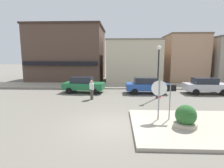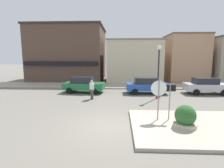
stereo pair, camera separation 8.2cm
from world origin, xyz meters
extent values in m
plane|color=#6B665B|center=(0.00, 0.00, 0.00)|extent=(160.00, 160.00, 0.00)
cube|color=#A89E8C|center=(4.30, -0.06, 0.07)|extent=(6.40, 4.80, 0.15)
cube|color=#A89E8C|center=(0.00, 12.49, 0.07)|extent=(80.00, 4.00, 0.15)
cylinder|color=gray|center=(2.57, 0.67, 1.15)|extent=(0.07, 0.07, 2.30)
cylinder|color=red|center=(2.57, 0.69, 1.87)|extent=(0.76, 0.08, 0.76)
cylinder|color=white|center=(2.57, 0.67, 1.87)|extent=(0.82, 0.08, 0.82)
cube|color=red|center=(2.57, 0.68, 1.39)|extent=(0.20, 0.03, 0.11)
cylinder|color=gray|center=(3.16, 0.68, 1.05)|extent=(0.06, 0.06, 2.10)
cube|color=black|center=(3.16, 0.69, 1.88)|extent=(0.60, 0.06, 0.34)
cube|color=white|center=(3.16, 0.70, 1.88)|extent=(0.54, 0.06, 0.29)
cube|color=black|center=(3.16, 0.71, 1.88)|extent=(0.34, 0.04, 0.08)
cylinder|color=#ADA38E|center=(3.67, -0.29, 0.17)|extent=(1.10, 1.10, 0.35)
sphere|color=#285B28|center=(3.67, -0.29, 0.73)|extent=(1.00, 1.00, 1.00)
cylinder|color=black|center=(3.74, 6.37, 2.10)|extent=(0.12, 0.12, 4.20)
cylinder|color=black|center=(3.74, 6.37, 0.12)|extent=(0.24, 0.24, 0.24)
sphere|color=white|center=(3.74, 6.37, 4.31)|extent=(0.36, 0.36, 0.36)
cone|color=black|center=(3.74, 6.37, 4.45)|extent=(0.32, 0.32, 0.18)
cube|color=#1E6B3D|center=(-3.10, 8.56, 0.67)|extent=(4.15, 2.09, 0.66)
cube|color=#1E232D|center=(-3.24, 8.58, 1.28)|extent=(2.21, 1.59, 0.56)
cylinder|color=black|center=(-1.78, 9.29, 0.30)|extent=(0.61, 0.24, 0.60)
cylinder|color=black|center=(-1.95, 7.60, 0.30)|extent=(0.61, 0.24, 0.60)
cylinder|color=black|center=(-4.24, 9.53, 0.30)|extent=(0.61, 0.24, 0.60)
cylinder|color=black|center=(-4.41, 7.84, 0.30)|extent=(0.61, 0.24, 0.60)
cube|color=#234C9E|center=(3.13, 8.46, 0.67)|extent=(4.04, 1.81, 0.66)
cube|color=#1E232D|center=(2.98, 8.45, 1.28)|extent=(2.12, 1.45, 0.56)
cylinder|color=black|center=(4.35, 9.34, 0.30)|extent=(0.60, 0.20, 0.60)
cylinder|color=black|center=(4.40, 7.64, 0.30)|extent=(0.60, 0.20, 0.60)
cylinder|color=black|center=(1.87, 9.27, 0.30)|extent=(0.60, 0.20, 0.60)
cylinder|color=black|center=(1.92, 7.57, 0.30)|extent=(0.60, 0.20, 0.60)
cube|color=#B7B7BC|center=(8.82, 8.44, 0.67)|extent=(4.03, 1.77, 0.66)
cube|color=#1E232D|center=(8.67, 8.44, 1.28)|extent=(2.11, 1.43, 0.56)
cylinder|color=black|center=(10.07, 9.27, 0.30)|extent=(0.60, 0.19, 0.60)
cylinder|color=black|center=(10.04, 7.57, 0.30)|extent=(0.60, 0.19, 0.60)
cylinder|color=black|center=(7.59, 9.31, 0.30)|extent=(0.60, 0.19, 0.60)
cylinder|color=black|center=(7.56, 7.61, 0.30)|extent=(0.60, 0.19, 0.60)
cylinder|color=#4C473D|center=(-1.79, 5.67, 0.42)|extent=(0.16, 0.16, 0.85)
cylinder|color=#4C473D|center=(-1.91, 5.81, 0.42)|extent=(0.16, 0.16, 0.85)
cube|color=white|center=(-1.85, 5.74, 1.12)|extent=(0.40, 0.42, 0.54)
sphere|color=tan|center=(-1.85, 5.74, 1.50)|extent=(0.22, 0.22, 0.22)
cylinder|color=white|center=(-1.71, 5.56, 1.07)|extent=(0.13, 0.13, 0.52)
cylinder|color=white|center=(-2.00, 5.91, 1.07)|extent=(0.13, 0.13, 0.52)
cube|color=brown|center=(-7.39, 18.86, 3.93)|extent=(10.45, 8.75, 7.86)
cube|color=black|center=(-7.39, 14.34, 2.70)|extent=(9.93, 0.40, 0.50)
cube|color=#352721|center=(-7.39, 18.86, 7.98)|extent=(10.76, 9.01, 0.24)
cube|color=beige|center=(2.43, 17.46, 2.85)|extent=(7.44, 6.64, 5.70)
cube|color=gray|center=(2.43, 17.46, 5.80)|extent=(7.59, 6.77, 0.20)
cube|color=tan|center=(9.84, 17.69, 3.25)|extent=(5.20, 5.86, 6.50)
cube|color=brown|center=(9.84, 17.69, 6.60)|extent=(5.30, 5.98, 0.20)
camera|label=1|loc=(0.43, -8.55, 3.49)|focal=28.00mm
camera|label=2|loc=(0.52, -8.55, 3.49)|focal=28.00mm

